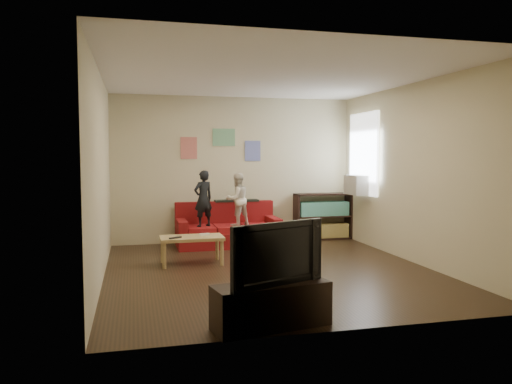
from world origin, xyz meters
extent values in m
cube|color=#352416|center=(0.00, 0.00, -0.01)|extent=(4.50, 5.00, 0.01)
cube|color=white|center=(0.00, 0.00, 2.71)|extent=(4.50, 5.00, 0.01)
cube|color=beige|center=(0.00, 2.50, 1.35)|extent=(4.50, 0.01, 2.70)
cube|color=beige|center=(0.00, -2.50, 1.35)|extent=(4.50, 0.01, 2.70)
cube|color=beige|center=(-2.25, 0.00, 1.35)|extent=(0.01, 5.00, 2.70)
cube|color=beige|center=(2.25, 0.00, 1.35)|extent=(0.01, 5.00, 2.70)
cube|color=maroon|center=(-0.22, 2.00, 0.14)|extent=(1.81, 0.81, 0.27)
cube|color=maroon|center=(-0.22, 2.33, 0.52)|extent=(1.81, 0.16, 0.50)
cube|color=maroon|center=(-1.05, 2.00, 0.38)|extent=(0.16, 0.81, 0.23)
cube|color=maroon|center=(0.60, 2.00, 0.38)|extent=(0.16, 0.81, 0.23)
cube|color=maroon|center=(-0.72, 1.94, 0.33)|extent=(0.47, 0.62, 0.11)
cube|color=maroon|center=(-0.22, 1.94, 0.33)|extent=(0.47, 0.62, 0.11)
cube|color=maroon|center=(0.27, 1.94, 0.33)|extent=(0.47, 0.62, 0.11)
cube|color=black|center=(0.00, 2.33, 0.78)|extent=(0.81, 0.20, 0.04)
imported|color=black|center=(-0.67, 1.90, 0.87)|extent=(0.42, 0.35, 0.98)
imported|color=silver|center=(-0.07, 1.90, 0.84)|extent=(0.55, 0.50, 0.93)
cube|color=tan|center=(-1.02, 0.66, 0.39)|extent=(0.93, 0.51, 0.05)
cylinder|color=tan|center=(-1.43, 0.45, 0.19)|extent=(0.06, 0.06, 0.37)
cylinder|color=tan|center=(-0.60, 0.45, 0.19)|extent=(0.06, 0.06, 0.37)
cylinder|color=tan|center=(-1.43, 0.87, 0.19)|extent=(0.06, 0.06, 0.37)
cylinder|color=tan|center=(-0.60, 0.87, 0.19)|extent=(0.06, 0.06, 0.37)
cube|color=black|center=(-1.27, 0.54, 0.43)|extent=(0.19, 0.15, 0.02)
cube|color=white|center=(-0.82, 0.71, 0.43)|extent=(0.15, 0.07, 0.03)
cube|color=black|center=(1.16, 2.30, 0.44)|extent=(0.03, 0.33, 0.89)
cube|color=black|center=(2.24, 2.30, 0.44)|extent=(0.03, 0.33, 0.89)
cube|color=black|center=(1.70, 2.30, 0.02)|extent=(1.11, 0.33, 0.03)
cube|color=black|center=(1.70, 2.30, 0.87)|extent=(1.11, 0.33, 0.03)
cube|color=black|center=(1.70, 2.30, 0.44)|extent=(1.04, 0.33, 0.03)
cube|color=olive|center=(1.70, 2.30, 0.17)|extent=(0.97, 0.28, 0.27)
cube|color=teal|center=(1.70, 2.30, 0.59)|extent=(0.97, 0.28, 0.27)
cube|color=white|center=(2.22, 1.65, 1.64)|extent=(0.04, 1.08, 1.48)
cube|color=#B7B2A3|center=(2.10, 1.65, 1.08)|extent=(0.28, 0.55, 0.35)
cube|color=#D87266|center=(-0.85, 2.48, 1.75)|extent=(0.30, 0.01, 0.40)
cube|color=#72B27F|center=(-0.20, 2.48, 1.95)|extent=(0.42, 0.01, 0.32)
cube|color=#727FCC|center=(0.35, 2.48, 1.70)|extent=(0.30, 0.01, 0.38)
cube|color=white|center=(0.46, 1.20, 0.13)|extent=(0.43, 0.32, 0.26)
cube|color=white|center=(0.46, 1.20, 0.28)|extent=(0.45, 0.34, 0.05)
cube|color=black|center=(0.46, 1.04, 0.14)|extent=(0.19, 0.00, 0.06)
cube|color=black|center=(-0.60, -2.25, 0.21)|extent=(1.17, 0.57, 0.42)
imported|color=black|center=(-0.60, -2.25, 0.71)|extent=(1.00, 0.51, 0.59)
sphere|color=silver|center=(0.86, 1.03, 0.05)|extent=(0.11, 0.11, 0.11)
camera|label=1|loc=(-1.84, -6.68, 1.62)|focal=35.00mm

